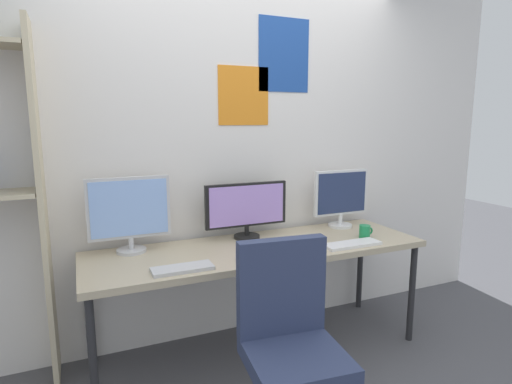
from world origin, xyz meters
name	(u,v)px	position (x,y,z in m)	size (l,w,h in m)	color
wall_back	(235,155)	(0.00, 1.02, 1.30)	(4.59, 0.11, 2.60)	silver
desk	(259,254)	(0.00, 0.60, 0.69)	(2.19, 0.68, 0.74)	tan
office_chair	(291,367)	(-0.19, -0.20, 0.40)	(0.52, 0.52, 0.99)	#2D2D33
monitor_left	(129,212)	(-0.77, 0.81, 0.99)	(0.50, 0.18, 0.47)	silver
monitor_center	(247,208)	(0.00, 0.81, 0.95)	(0.59, 0.18, 0.39)	black
monitor_right	(341,196)	(0.77, 0.81, 0.98)	(0.46, 0.18, 0.44)	silver
keyboard_left	(183,269)	(-0.56, 0.37, 0.75)	(0.33, 0.13, 0.02)	silver
keyboard_right	(352,244)	(0.56, 0.37, 0.75)	(0.39, 0.13, 0.02)	silver
computer_mouse	(241,258)	(-0.21, 0.39, 0.76)	(0.06, 0.10, 0.03)	silver
laptop_closed	(284,249)	(0.10, 0.45, 0.75)	(0.32, 0.22, 0.02)	#2D2D2D
coffee_mug	(365,232)	(0.75, 0.48, 0.79)	(0.11, 0.08, 0.09)	#1E8C4C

